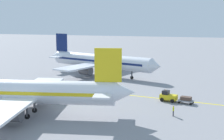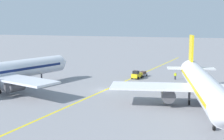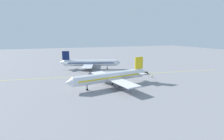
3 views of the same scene
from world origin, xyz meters
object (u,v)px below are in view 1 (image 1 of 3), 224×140
Objects in this scene: airplane_adjacent_stand at (99,61)px; baggage_tug_white at (168,96)px; traffic_cone_near_nose at (117,72)px; traffic_cone_mid_apron at (103,71)px; ground_crew_worker at (173,110)px; baggage_cart_trailing at (186,99)px; airplane_at_gate at (20,92)px.

airplane_adjacent_stand is 10.64× the size of baggage_tug_white.
traffic_cone_mid_apron is at bearing 75.96° from traffic_cone_near_nose.
airplane_adjacent_stand reaches higher than traffic_cone_near_nose.
ground_crew_worker reaches higher than traffic_cone_mid_apron.
baggage_cart_trailing is (-0.72, -3.22, -0.14)m from baggage_tug_white.
ground_crew_worker reaches higher than baggage_cart_trailing.
baggage_tug_white is 8.82m from ground_crew_worker.
traffic_cone_near_nose is at bearing 28.43° from ground_crew_worker.
airplane_adjacent_stand is at bearing 43.61° from baggage_tug_white.
baggage_tug_white is 5.92× the size of traffic_cone_mid_apron.
baggage_tug_white is 1.14× the size of baggage_cart_trailing.
baggage_cart_trailing is at bearing -59.17° from airplane_at_gate.
airplane_adjacent_stand is 32.76m from baggage_cart_trailing.
airplane_at_gate is at bearing 174.46° from traffic_cone_near_nose.
traffic_cone_mid_apron is at bearing 33.22° from ground_crew_worker.
baggage_tug_white is (-21.60, -20.57, -2.81)m from airplane_adjacent_stand.
baggage_cart_trailing is 33.22m from traffic_cone_near_nose.
airplane_adjacent_stand is 6.41m from traffic_cone_mid_apron.
ground_crew_worker is 39.12m from traffic_cone_near_nose.
baggage_tug_white is at bearing 11.77° from ground_crew_worker.
baggage_cart_trailing is (-22.32, -23.79, -2.95)m from airplane_adjacent_stand.
baggage_cart_trailing is 5.17× the size of traffic_cone_mid_apron.
airplane_at_gate is at bearing 105.86° from ground_crew_worker.
baggage_tug_white is at bearing -54.10° from airplane_at_gate.
airplane_adjacent_stand is 20.61× the size of ground_crew_worker.
traffic_cone_near_nose is (25.77, 16.83, -0.63)m from baggage_tug_white.
airplane_at_gate is 10.87× the size of baggage_tug_white.
airplane_adjacent_stand is at bearing -170.27° from traffic_cone_mid_apron.
airplane_adjacent_stand reaches higher than ground_crew_worker.
baggage_tug_white is (15.05, -20.79, -2.81)m from airplane_at_gate.
airplane_adjacent_stand is at bearing -0.34° from airplane_at_gate.
baggage_cart_trailing is 8.04m from ground_crew_worker.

